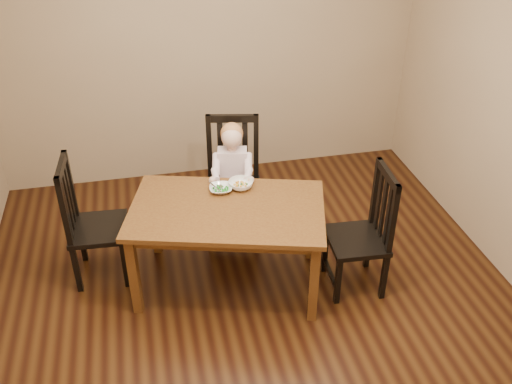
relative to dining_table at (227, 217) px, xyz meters
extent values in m
cube|color=#3B200C|center=(0.13, -0.23, -0.61)|extent=(4.00, 4.00, 0.01)
cube|color=#9A8162|center=(0.13, 1.77, 0.74)|extent=(4.00, 0.01, 2.70)
cube|color=#4C2811|center=(0.00, 0.00, 0.06)|extent=(1.56, 1.18, 0.04)
cube|color=#4C2811|center=(0.00, 0.00, 0.01)|extent=(1.43, 1.04, 0.07)
cube|color=#4C2811|center=(-0.70, -0.17, -0.28)|extent=(0.08, 0.08, 0.66)
cube|color=#4C2811|center=(0.51, -0.51, -0.28)|extent=(0.08, 0.08, 0.66)
cube|color=#4C2811|center=(-0.51, 0.51, -0.28)|extent=(0.08, 0.08, 0.66)
cube|color=#4C2811|center=(0.70, 0.17, -0.28)|extent=(0.08, 0.08, 0.66)
cube|color=black|center=(0.15, 0.62, -0.17)|extent=(0.53, 0.51, 0.04)
cube|color=black|center=(0.38, 0.76, -0.40)|extent=(0.05, 0.05, 0.42)
cube|color=black|center=(0.00, 0.84, -0.40)|extent=(0.05, 0.05, 0.42)
cube|color=black|center=(0.31, 0.40, -0.40)|extent=(0.05, 0.05, 0.42)
cube|color=black|center=(-0.07, 0.48, -0.40)|extent=(0.05, 0.05, 0.42)
cube|color=black|center=(0.38, 0.76, 0.14)|extent=(0.05, 0.05, 0.58)
cube|color=black|center=(0.00, 0.84, 0.14)|extent=(0.05, 0.05, 0.58)
cube|color=black|center=(0.19, 0.80, 0.40)|extent=(0.43, 0.12, 0.06)
cube|color=black|center=(0.29, 0.78, 0.11)|extent=(0.05, 0.03, 0.50)
cube|color=black|center=(0.19, 0.80, 0.11)|extent=(0.05, 0.03, 0.50)
cube|color=black|center=(0.09, 0.82, 0.11)|extent=(0.05, 0.03, 0.50)
cube|color=black|center=(-0.94, 0.32, -0.19)|extent=(0.44, 0.46, 0.04)
cube|color=black|center=(-1.10, 0.52, -0.41)|extent=(0.04, 0.04, 0.41)
cube|color=black|center=(-1.13, 0.15, -0.41)|extent=(0.04, 0.04, 0.41)
cube|color=black|center=(-0.75, 0.50, -0.41)|extent=(0.04, 0.04, 0.41)
cube|color=black|center=(-0.77, 0.12, -0.41)|extent=(0.04, 0.04, 0.41)
cube|color=black|center=(-1.10, 0.52, 0.11)|extent=(0.04, 0.04, 0.56)
cube|color=black|center=(-1.13, 0.15, 0.11)|extent=(0.04, 0.04, 0.56)
cube|color=black|center=(-1.12, 0.33, 0.36)|extent=(0.06, 0.42, 0.06)
cube|color=black|center=(-1.11, 0.43, 0.08)|extent=(0.02, 0.05, 0.48)
cube|color=black|center=(-1.12, 0.33, 0.08)|extent=(0.02, 0.05, 0.48)
cube|color=black|center=(-1.12, 0.23, 0.08)|extent=(0.02, 0.05, 0.48)
cube|color=black|center=(0.92, -0.22, -0.20)|extent=(0.43, 0.45, 0.04)
cube|color=black|center=(1.09, -0.42, -0.41)|extent=(0.04, 0.04, 0.40)
cube|color=black|center=(1.11, -0.05, -0.41)|extent=(0.04, 0.04, 0.40)
cube|color=black|center=(0.74, -0.39, -0.41)|extent=(0.04, 0.04, 0.40)
cube|color=black|center=(0.76, -0.03, -0.41)|extent=(0.04, 0.04, 0.40)
cube|color=black|center=(1.09, -0.42, 0.10)|extent=(0.04, 0.04, 0.55)
cube|color=black|center=(1.11, -0.05, 0.10)|extent=(0.04, 0.04, 0.55)
cube|color=black|center=(1.10, -0.23, 0.35)|extent=(0.06, 0.41, 0.06)
cube|color=black|center=(1.09, -0.33, 0.07)|extent=(0.02, 0.04, 0.48)
cube|color=black|center=(1.10, -0.23, 0.07)|extent=(0.02, 0.04, 0.48)
cube|color=black|center=(1.10, -0.13, 0.07)|extent=(0.02, 0.04, 0.48)
imported|color=white|center=(-0.01, 0.23, 0.10)|extent=(0.18, 0.18, 0.04)
imported|color=white|center=(0.15, 0.24, 0.11)|extent=(0.24, 0.24, 0.06)
cube|color=silver|center=(-0.05, 0.22, 0.13)|extent=(0.09, 0.11, 0.05)
cube|color=silver|center=(-0.05, 0.22, 0.11)|extent=(0.04, 0.05, 0.01)
camera|label=1|loc=(-0.52, -3.34, 2.36)|focal=40.00mm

